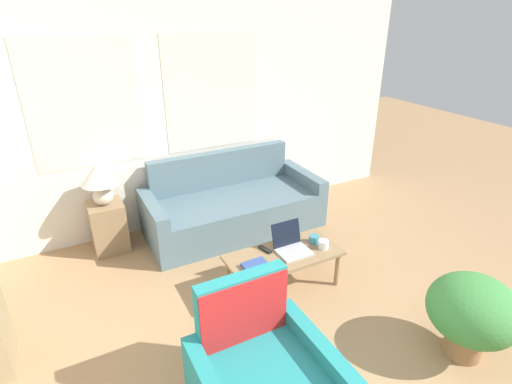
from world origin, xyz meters
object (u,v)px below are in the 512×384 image
(cup_navy, at_px, (314,239))
(book_red, at_px, (255,265))
(couch, at_px, (232,207))
(cup_yellow, at_px, (323,244))
(tv_remote, at_px, (265,249))
(potted_plant, at_px, (473,311))
(table_lamp, at_px, (100,177))
(laptop, at_px, (291,245))
(coffee_table, at_px, (284,258))

(cup_navy, distance_m, book_red, 0.69)
(couch, distance_m, cup_yellow, 1.43)
(cup_navy, bearing_deg, tv_remote, 168.76)
(cup_navy, relative_size, potted_plant, 0.14)
(cup_navy, relative_size, book_red, 0.44)
(table_lamp, distance_m, book_red, 1.89)
(tv_remote, bearing_deg, cup_navy, -11.24)
(cup_yellow, xyz_separation_m, tv_remote, (-0.50, 0.22, -0.03))
(couch, distance_m, laptop, 1.29)
(cup_navy, bearing_deg, coffee_table, -174.42)
(table_lamp, relative_size, potted_plant, 0.70)
(couch, xyz_separation_m, coffee_table, (-0.07, -1.30, 0.07))
(tv_remote, relative_size, potted_plant, 0.23)
(couch, relative_size, cup_yellow, 21.03)
(table_lamp, relative_size, book_red, 2.12)
(couch, xyz_separation_m, cup_navy, (0.29, -1.26, 0.15))
(potted_plant, bearing_deg, cup_yellow, 109.42)
(table_lamp, xyz_separation_m, cup_navy, (1.68, -1.44, -0.44))
(cup_yellow, bearing_deg, cup_navy, 99.00)
(table_lamp, distance_m, laptop, 2.07)
(coffee_table, xyz_separation_m, cup_yellow, (0.38, -0.09, 0.08))
(table_lamp, bearing_deg, tv_remote, -48.28)
(book_red, bearing_deg, potted_plant, -47.94)
(tv_remote, bearing_deg, coffee_table, -46.52)
(couch, distance_m, coffee_table, 1.30)
(couch, height_order, coffee_table, couch)
(coffee_table, distance_m, tv_remote, 0.19)
(table_lamp, bearing_deg, potted_plant, -52.66)
(table_lamp, relative_size, laptop, 1.57)
(tv_remote, bearing_deg, potted_plant, -57.20)
(table_lamp, xyz_separation_m, tv_remote, (1.20, -1.34, -0.47))
(table_lamp, height_order, cup_yellow, table_lamp)
(cup_navy, bearing_deg, potted_plant, -71.50)
(tv_remote, bearing_deg, cup_yellow, -23.76)
(table_lamp, bearing_deg, book_red, -57.06)
(couch, height_order, potted_plant, couch)
(couch, bearing_deg, potted_plant, -74.17)
(laptop, xyz_separation_m, cup_navy, (0.27, 0.01, -0.02))
(table_lamp, xyz_separation_m, coffee_table, (1.32, -1.47, -0.52))
(coffee_table, xyz_separation_m, laptop, (0.09, 0.02, 0.10))
(coffee_table, relative_size, cup_navy, 10.96)
(couch, distance_m, book_red, 1.42)
(couch, relative_size, cup_navy, 21.26)
(coffee_table, relative_size, potted_plant, 1.57)
(couch, height_order, tv_remote, couch)
(coffee_table, relative_size, cup_yellow, 10.85)
(coffee_table, xyz_separation_m, tv_remote, (-0.12, 0.13, 0.05))
(table_lamp, distance_m, potted_plant, 3.55)
(couch, xyz_separation_m, potted_plant, (0.74, -2.62, 0.14))
(cup_yellow, bearing_deg, couch, 102.53)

